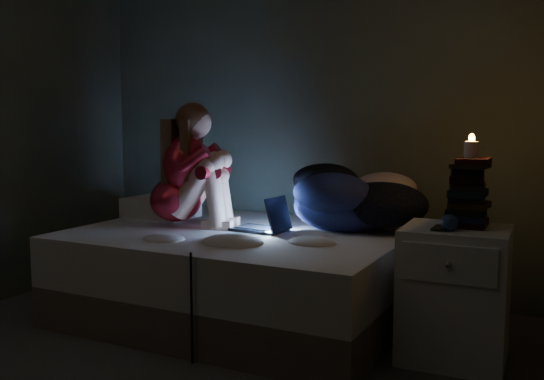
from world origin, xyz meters
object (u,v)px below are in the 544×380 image
Objects in this scene: nightstand at (454,294)px; woman at (175,164)px; bed at (241,274)px; laptop at (259,212)px; phone at (440,228)px; candle at (471,149)px.

woman is at bearing 175.02° from nightstand.
woman is at bearing -175.80° from bed.
laptop is (0.11, 0.04, 0.38)m from bed.
nightstand reaches higher than bed.
phone is (1.67, -0.15, -0.24)m from woman.
candle reaches higher than laptop.
candle is (0.05, 0.06, 0.72)m from nightstand.
laptop is at bearing -6.55° from woman.
woman is 1.78m from candle.
laptop reaches higher than nightstand.
nightstand is 0.72m from candle.
laptop reaches higher than phone.
nightstand is 8.35× the size of candle.
nightstand is 4.77× the size of phone.
bed is at bearing 173.49° from phone.
laptop is (0.55, 0.07, -0.27)m from woman.
laptop is 1.13m from phone.
candle is at bearing 54.27° from phone.
phone reaches higher than nightstand.
laptop reaches higher than bed.
phone is (1.22, -0.19, 0.41)m from bed.
nightstand is at bearing -4.70° from bed.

